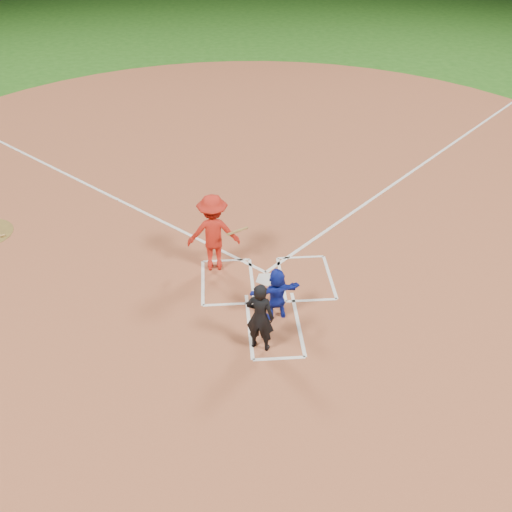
{
  "coord_description": "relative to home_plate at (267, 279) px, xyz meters",
  "views": [
    {
      "loc": [
        -1.14,
        -11.4,
        8.41
      ],
      "look_at": [
        -0.3,
        -0.4,
        1.0
      ],
      "focal_mm": 40.0,
      "sensor_mm": 36.0,
      "label": 1
    }
  ],
  "objects": [
    {
      "name": "home_plate",
      "position": [
        0.0,
        0.0,
        0.0
      ],
      "size": [
        0.6,
        0.6,
        0.02
      ],
      "primitive_type": "cylinder",
      "rotation": [
        0.0,
        0.0,
        3.14
      ],
      "color": "silver",
      "rests_on": "home_plate_dirt"
    },
    {
      "name": "home_plate_dirt",
      "position": [
        0.0,
        6.0,
        -0.01
      ],
      "size": [
        28.0,
        28.0,
        0.01
      ],
      "primitive_type": "cylinder",
      "color": "#964E31",
      "rests_on": "ground"
    },
    {
      "name": "catcher",
      "position": [
        0.08,
        -1.43,
        0.63
      ],
      "size": [
        1.24,
        0.65,
        1.28
      ],
      "primitive_type": "imported",
      "rotation": [
        0.0,
        0.0,
        3.38
      ],
      "color": "#1526AA",
      "rests_on": "home_plate_dirt"
    },
    {
      "name": "chalk_markings",
      "position": [
        0.0,
        5.29,
        -0.01
      ],
      "size": [
        28.35,
        17.32,
        0.01
      ],
      "color": "white",
      "rests_on": "home_plate_dirt"
    },
    {
      "name": "umpire",
      "position": [
        -0.37,
        -2.41,
        0.82
      ],
      "size": [
        0.7,
        0.59,
        1.65
      ],
      "primitive_type": "imported",
      "rotation": [
        0.0,
        0.0,
        2.75
      ],
      "color": "black",
      "rests_on": "home_plate_dirt"
    },
    {
      "name": "batter_at_plate",
      "position": [
        -1.28,
        0.66,
        1.01
      ],
      "size": [
        1.55,
        0.88,
        2.04
      ],
      "color": "red",
      "rests_on": "home_plate_dirt"
    },
    {
      "name": "ground",
      "position": [
        0.0,
        0.0,
        -0.02
      ],
      "size": [
        120.0,
        120.0,
        0.0
      ],
      "primitive_type": "plane",
      "color": "#225916",
      "rests_on": "ground"
    }
  ]
}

